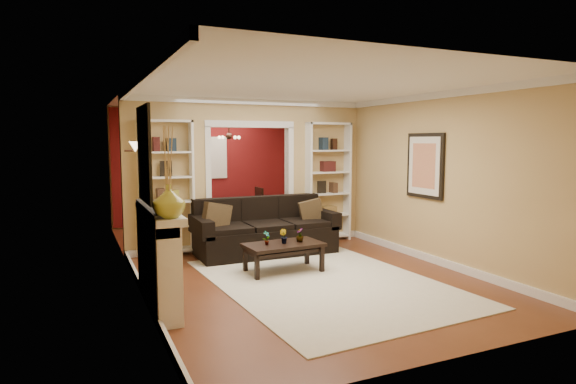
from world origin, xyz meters
name	(u,v)px	position (x,y,z in m)	size (l,w,h in m)	color
floor	(275,260)	(0.00, 0.00, 0.00)	(8.00, 8.00, 0.00)	brown
ceiling	(274,93)	(0.00, 0.00, 2.70)	(8.00, 8.00, 0.00)	white
wall_back	(210,166)	(0.00, 4.00, 1.35)	(8.00, 8.00, 0.00)	tan
wall_front	(452,211)	(0.00, -4.00, 1.35)	(8.00, 8.00, 0.00)	tan
wall_left	(129,183)	(-2.25, 0.00, 1.35)	(8.00, 8.00, 0.00)	tan
wall_right	(389,174)	(2.25, 0.00, 1.35)	(8.00, 8.00, 0.00)	tan
partition_wall	(250,173)	(0.00, 1.20, 1.35)	(4.50, 0.15, 2.70)	tan
red_back_panel	(210,167)	(0.00, 3.97, 1.32)	(4.44, 0.04, 2.64)	maroon
dining_window	(211,158)	(0.00, 3.93, 1.55)	(0.78, 0.03, 0.98)	#8CA5CC
area_rug	(325,282)	(0.14, -1.47, 0.01)	(2.79, 3.90, 0.01)	silver
sofa	(265,226)	(0.02, 0.45, 0.48)	(2.46, 1.06, 0.96)	black
pillow_left	(217,217)	(-0.86, 0.43, 0.70)	(0.47, 0.13, 0.47)	brown
pillow_right	(311,213)	(0.89, 0.43, 0.67)	(0.40, 0.11, 0.40)	brown
coffee_table	(284,258)	(-0.17, -0.75, 0.22)	(1.15, 0.62, 0.44)	black
plant_left	(267,238)	(-0.44, -0.75, 0.54)	(0.11, 0.07, 0.21)	#336626
plant_center	(283,236)	(-0.17, -0.75, 0.54)	(0.12, 0.09, 0.21)	#336626
plant_right	(300,235)	(0.10, -0.75, 0.54)	(0.12, 0.12, 0.21)	#336626
bookshelf_left	(166,188)	(-1.55, 1.03, 1.15)	(0.90, 0.30, 2.30)	white
bookshelf_right	(328,182)	(1.55, 1.03, 1.15)	(0.90, 0.30, 2.30)	white
fireplace	(160,258)	(-2.09, -1.50, 0.58)	(0.32, 1.70, 1.16)	white
vase	(169,201)	(-2.09, -2.20, 1.33)	(0.33, 0.33, 0.35)	#A1A434
mirror	(144,154)	(-2.23, -1.50, 1.80)	(0.03, 0.95, 1.10)	silver
wall_sconce	(131,149)	(-2.15, 0.55, 1.83)	(0.18, 0.18, 0.22)	#FFE0A5
framed_art	(425,166)	(2.21, -1.00, 1.55)	(0.04, 0.85, 1.05)	black
dining_table	(230,218)	(0.12, 2.85, 0.26)	(0.83, 1.48, 0.52)	black
dining_chair_nw	(209,214)	(-0.43, 2.55, 0.42)	(0.42, 0.42, 0.85)	black
dining_chair_ne	(258,213)	(0.67, 2.55, 0.39)	(0.38, 0.38, 0.77)	black
dining_chair_sw	(202,211)	(-0.43, 3.15, 0.40)	(0.40, 0.40, 0.81)	black
dining_chair_se	(249,206)	(0.67, 3.15, 0.45)	(0.45, 0.45, 0.91)	black
chandelier	(226,137)	(0.00, 2.70, 2.02)	(0.50, 0.50, 0.30)	#352018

